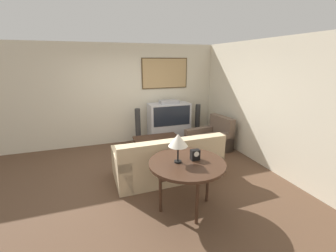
{
  "coord_description": "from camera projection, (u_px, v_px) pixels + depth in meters",
  "views": [
    {
      "loc": [
        -0.89,
        -4.09,
        2.27
      ],
      "look_at": [
        0.8,
        0.78,
        0.75
      ],
      "focal_mm": 24.0,
      "sensor_mm": 36.0,
      "label": 1
    }
  ],
  "objects": [
    {
      "name": "mantel_clock",
      "position": [
        195.0,
        155.0,
        3.41
      ],
      "size": [
        0.13,
        0.1,
        0.16
      ],
      "color": "black",
      "rests_on": "console_table"
    },
    {
      "name": "ground_plane",
      "position": [
        144.0,
        175.0,
        4.62
      ],
      "size": [
        12.0,
        12.0,
        0.0
      ],
      "primitive_type": "plane",
      "color": "brown"
    },
    {
      "name": "speaker_tower_right",
      "position": [
        197.0,
        122.0,
        6.7
      ],
      "size": [
        0.25,
        0.25,
        1.02
      ],
      "color": "black",
      "rests_on": "ground_plane"
    },
    {
      "name": "tv",
      "position": [
        169.0,
        122.0,
        6.39
      ],
      "size": [
        1.16,
        0.52,
        1.2
      ],
      "color": "#B7B7BC",
      "rests_on": "ground_plane"
    },
    {
      "name": "wall_back",
      "position": [
        126.0,
        94.0,
        6.18
      ],
      "size": [
        12.0,
        0.1,
        2.7
      ],
      "color": "beige",
      "rests_on": "ground_plane"
    },
    {
      "name": "table_lamp",
      "position": [
        178.0,
        141.0,
        3.25
      ],
      "size": [
        0.29,
        0.29,
        0.44
      ],
      "color": "black",
      "rests_on": "console_table"
    },
    {
      "name": "wall_right",
      "position": [
        256.0,
        102.0,
        5.07
      ],
      "size": [
        0.06,
        12.0,
        2.7
      ],
      "color": "beige",
      "rests_on": "ground_plane"
    },
    {
      "name": "area_rug",
      "position": [
        157.0,
        154.0,
        5.64
      ],
      "size": [
        2.12,
        1.42,
        0.01
      ],
      "color": "#99704C",
      "rests_on": "ground_plane"
    },
    {
      "name": "armchair",
      "position": [
        210.0,
        140.0,
        5.84
      ],
      "size": [
        1.09,
        0.93,
        0.86
      ],
      "rotation": [
        0.0,
        0.0,
        -1.44
      ],
      "color": "brown",
      "rests_on": "ground_plane"
    },
    {
      "name": "console_table",
      "position": [
        187.0,
        166.0,
        3.38
      ],
      "size": [
        1.16,
        1.16,
        0.8
      ],
      "color": "#3D2619",
      "rests_on": "ground_plane"
    },
    {
      "name": "speaker_tower_left",
      "position": [
        138.0,
        128.0,
        6.13
      ],
      "size": [
        0.25,
        0.25,
        1.02
      ],
      "color": "black",
      "rests_on": "ground_plane"
    },
    {
      "name": "couch",
      "position": [
        168.0,
        162.0,
        4.48
      ],
      "size": [
        2.08,
        1.01,
        0.89
      ],
      "rotation": [
        0.0,
        0.0,
        3.16
      ],
      "color": "#CCB289",
      "rests_on": "ground_plane"
    },
    {
      "name": "coffee_table",
      "position": [
        157.0,
        139.0,
        5.59
      ],
      "size": [
        1.11,
        0.58,
        0.42
      ],
      "color": "#3D2619",
      "rests_on": "ground_plane"
    }
  ]
}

